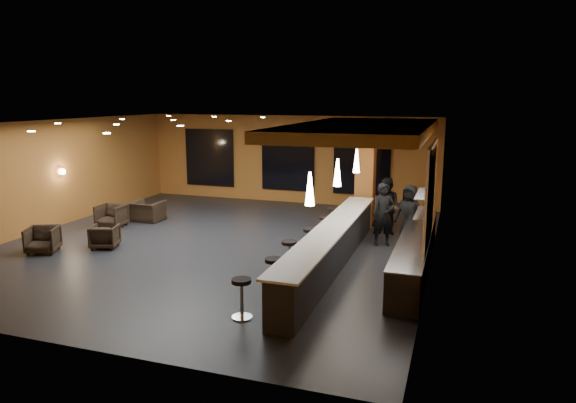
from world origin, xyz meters
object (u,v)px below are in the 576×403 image
(staff_c, at_px, (409,213))
(armchair_c, at_px, (112,216))
(staff_a, at_px, (383,215))
(bar_stool_2, at_px, (289,252))
(column, at_px, (365,173))
(pendant_2, at_px, (357,161))
(armchair_d, at_px, (147,211))
(armchair_a, at_px, (43,240))
(bar_stool_0, at_px, (242,293))
(prep_counter, at_px, (415,253))
(pendant_1, at_px, (337,172))
(armchair_b, at_px, (105,236))
(staff_b, at_px, (388,206))
(pendant_0, at_px, (310,189))
(bar_counter, at_px, (331,248))
(bar_stool_5, at_px, (333,217))
(bar_stool_4, at_px, (326,226))
(bar_stool_1, at_px, (274,271))
(bar_stool_3, at_px, (310,239))

(staff_c, height_order, armchair_c, staff_c)
(staff_a, xyz_separation_m, bar_stool_2, (-1.83, -3.06, -0.41))
(staff_a, bearing_deg, column, 90.57)
(pendant_2, height_order, armchair_d, pendant_2)
(armchair_c, bearing_deg, column, 16.25)
(armchair_a, xyz_separation_m, bar_stool_0, (6.93, -2.21, 0.15))
(prep_counter, xyz_separation_m, pendant_2, (-2.00, 2.50, 1.92))
(pendant_1, xyz_separation_m, staff_a, (0.93, 1.91, -1.44))
(armchair_b, xyz_separation_m, armchair_d, (-0.72, 3.17, 0.01))
(staff_b, relative_size, armchair_a, 2.22)
(pendant_0, bearing_deg, column, 90.00)
(pendant_2, xyz_separation_m, staff_c, (1.60, 0.07, -1.50))
(staff_c, xyz_separation_m, armchair_d, (-8.84, -0.26, -0.51))
(armchair_a, height_order, armchair_b, armchair_a)
(staff_a, relative_size, staff_b, 1.02)
(pendant_0, bearing_deg, bar_stool_0, -121.72)
(staff_b, bearing_deg, bar_stool_2, -96.38)
(staff_a, height_order, staff_b, staff_a)
(pendant_2, distance_m, bar_stool_0, 6.81)
(pendant_2, relative_size, bar_stool_2, 0.89)
(pendant_0, height_order, bar_stool_0, pendant_0)
(pendant_1, height_order, armchair_d, pendant_1)
(pendant_1, bearing_deg, staff_b, 74.49)
(bar_counter, bearing_deg, column, 90.00)
(column, distance_m, bar_stool_0, 8.24)
(pendant_1, height_order, staff_c, pendant_1)
(column, distance_m, staff_a, 2.53)
(prep_counter, xyz_separation_m, bar_stool_5, (-2.76, 2.75, 0.09))
(armchair_b, bearing_deg, bar_stool_0, 131.55)
(armchair_d, bearing_deg, bar_stool_0, 136.01)
(pendant_2, xyz_separation_m, bar_stool_2, (-0.90, -3.65, -1.85))
(column, distance_m, pendant_1, 4.14)
(bar_counter, height_order, staff_b, staff_b)
(armchair_b, bearing_deg, pendant_0, 146.62)
(pendant_1, bearing_deg, bar_stool_4, 113.06)
(armchair_a, bearing_deg, pendant_2, 4.47)
(bar_stool_0, bearing_deg, pendant_2, 81.92)
(armchair_a, distance_m, bar_stool_0, 7.27)
(bar_counter, distance_m, staff_b, 3.80)
(bar_stool_1, xyz_separation_m, bar_stool_5, (0.01, 5.36, 0.01))
(bar_stool_3, xyz_separation_m, bar_stool_5, (-0.00, 2.55, 0.02))
(bar_stool_0, bearing_deg, bar_stool_4, 87.56)
(bar_stool_4, bearing_deg, column, 74.71)
(pendant_2, bearing_deg, bar_stool_3, -108.27)
(armchair_d, distance_m, bar_stool_5, 6.50)
(bar_counter, xyz_separation_m, prep_counter, (2.00, 0.50, -0.07))
(bar_stool_1, bearing_deg, bar_stool_3, 89.77)
(armchair_a, height_order, bar_stool_5, bar_stool_5)
(prep_counter, height_order, bar_stool_4, prep_counter)
(bar_counter, xyz_separation_m, armchair_d, (-7.24, 2.81, -0.16))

